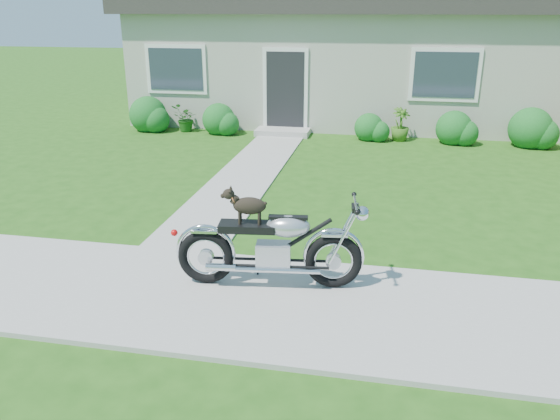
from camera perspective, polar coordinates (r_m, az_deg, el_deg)
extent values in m
plane|color=#235114|center=(6.26, -1.10, -9.63)|extent=(80.00, 80.00, 0.00)
cube|color=#9E9B93|center=(6.25, -1.10, -9.47)|extent=(24.00, 2.20, 0.04)
cube|color=#9E9B93|center=(11.09, -3.25, 3.95)|extent=(1.20, 8.00, 0.03)
cube|color=#BAB7A8|center=(17.42, 7.48, 14.74)|extent=(12.00, 6.00, 3.00)
cube|color=black|center=(14.67, 0.55, 12.13)|extent=(1.00, 0.06, 2.10)
cube|color=#9E9B93|center=(14.50, 0.28, 8.14)|extent=(1.40, 0.70, 0.16)
cube|color=#2D3847|center=(15.43, -10.81, 14.25)|extent=(1.70, 0.05, 1.30)
cube|color=#2D3847|center=(14.42, 16.84, 13.36)|extent=(1.70, 0.05, 1.30)
sphere|color=#195E20|center=(14.74, -6.42, 9.36)|extent=(0.87, 0.87, 0.87)
sphere|color=#195E20|center=(14.10, 9.27, 8.49)|extent=(0.73, 0.73, 0.73)
sphere|color=#195E20|center=(14.47, 24.70, 7.71)|extent=(1.02, 1.02, 1.02)
sphere|color=#195E20|center=(14.17, 17.72, 8.11)|extent=(0.88, 0.88, 0.88)
sphere|color=#195E20|center=(15.44, -13.62, 9.64)|extent=(1.00, 1.00, 1.00)
imported|color=#194E14|center=(15.10, -9.91, 9.40)|extent=(0.77, 0.81, 0.71)
imported|color=#39691C|center=(14.12, 12.45, 8.73)|extent=(0.65, 0.65, 0.83)
torus|color=black|center=(6.38, 5.61, -5.33)|extent=(0.68, 0.19, 0.67)
torus|color=black|center=(6.51, -7.74, -4.89)|extent=(0.68, 0.19, 0.67)
cube|color=#B9BABE|center=(6.38, -0.69, -4.75)|extent=(0.43, 0.29, 0.30)
ellipsoid|color=#B9BABE|center=(6.22, 0.86, -1.71)|extent=(0.54, 0.35, 0.26)
cube|color=black|center=(6.27, -3.43, -1.76)|extent=(0.68, 0.34, 0.09)
cube|color=silver|center=(6.25, 5.72, -2.51)|extent=(0.31, 0.18, 0.03)
cube|color=silver|center=(6.38, -7.89, -2.12)|extent=(0.31, 0.18, 0.03)
cylinder|color=silver|center=(6.12, 7.90, 0.72)|extent=(0.10, 0.60, 0.03)
sphere|color=silver|center=(6.17, 8.59, -0.35)|extent=(0.19, 0.19, 0.17)
cylinder|color=silver|center=(6.32, -0.78, -6.32)|extent=(1.10, 0.19, 0.06)
ellipsoid|color=black|center=(6.18, -3.21, 0.44)|extent=(0.40, 0.22, 0.20)
sphere|color=black|center=(6.16, -5.39, 1.67)|extent=(0.14, 0.14, 0.12)
cylinder|color=black|center=(6.28, -4.14, -0.54)|extent=(0.03, 0.03, 0.16)
cylinder|color=black|center=(6.20, -4.26, -0.83)|extent=(0.03, 0.03, 0.16)
cylinder|color=black|center=(6.25, -2.12, -0.60)|extent=(0.03, 0.03, 0.16)
cylinder|color=black|center=(6.17, -2.21, -0.89)|extent=(0.03, 0.03, 0.16)
torus|color=#BC6132|center=(6.17, -4.86, 1.16)|extent=(0.07, 0.11, 0.10)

